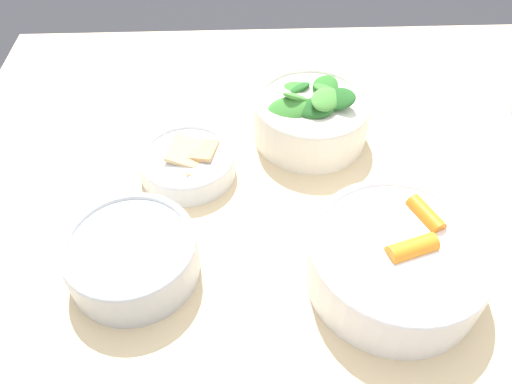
# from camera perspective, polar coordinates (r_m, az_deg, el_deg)

# --- Properties ---
(dining_table) EXTENTS (1.02, 0.84, 0.73)m
(dining_table) POSITION_cam_1_polar(r_m,az_deg,el_deg) (0.77, 5.62, -5.64)
(dining_table) COLOR beige
(dining_table) RESTS_ON ground_plane
(bowl_carrots) EXTENTS (0.20, 0.20, 0.08)m
(bowl_carrots) POSITION_cam_1_polar(r_m,az_deg,el_deg) (0.58, 15.80, -7.62)
(bowl_carrots) COLOR white
(bowl_carrots) RESTS_ON dining_table
(bowl_greens) EXTENTS (0.17, 0.17, 0.09)m
(bowl_greens) POSITION_cam_1_polar(r_m,az_deg,el_deg) (0.73, 6.27, 8.67)
(bowl_greens) COLOR silver
(bowl_greens) RESTS_ON dining_table
(bowl_beans_hotdog) EXTENTS (0.15, 0.15, 0.06)m
(bowl_beans_hotdog) POSITION_cam_1_polar(r_m,az_deg,el_deg) (0.59, -13.93, -7.19)
(bowl_beans_hotdog) COLOR silver
(bowl_beans_hotdog) RESTS_ON dining_table
(bowl_cookies) EXTENTS (0.13, 0.13, 0.04)m
(bowl_cookies) POSITION_cam_1_polar(r_m,az_deg,el_deg) (0.69, -7.81, 3.46)
(bowl_cookies) COLOR silver
(bowl_cookies) RESTS_ON dining_table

